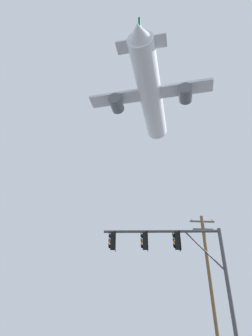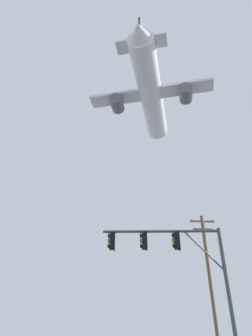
# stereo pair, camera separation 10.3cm
# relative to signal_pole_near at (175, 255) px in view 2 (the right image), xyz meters

# --- Properties ---
(signal_pole_near) EXTENTS (6.40, 0.86, 6.40)m
(signal_pole_near) POSITION_rel_signal_pole_near_xyz_m (0.00, 0.00, 0.00)
(signal_pole_near) COLOR #4C4C51
(signal_pole_near) RESTS_ON ground
(utility_pole) EXTENTS (2.20, 0.28, 10.35)m
(utility_pole) POSITION_rel_signal_pole_near_xyz_m (4.77, 8.57, 0.52)
(utility_pole) COLOR brown
(utility_pole) RESTS_ON ground
(airplane) EXTENTS (23.18, 30.02, 8.27)m
(airplane) POSITION_rel_signal_pole_near_xyz_m (4.09, 25.68, 36.26)
(airplane) COLOR white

